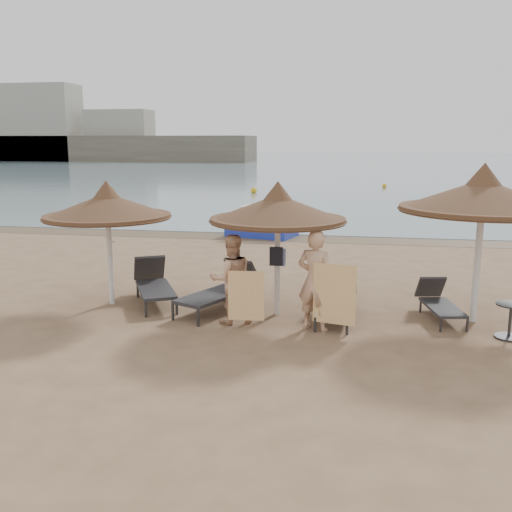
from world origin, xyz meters
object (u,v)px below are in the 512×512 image
Objects in this scene: person_left at (231,272)px; side_table at (510,322)px; lounger_near_right at (337,298)px; lounger_far_right at (439,301)px; palapa_right at (483,196)px; person_right at (316,272)px; palapa_left at (107,206)px; pedal_boat at (261,225)px; lounger_near_left at (223,289)px; palapa_center at (278,209)px; lounger_far_left at (154,283)px.

side_table is at bearing 154.67° from person_left.
lounger_far_right is at bearing 12.84° from lounger_near_right.
palapa_right reaches higher than person_right.
person_left is at bearing -15.90° from palapa_left.
person_right is at bearing -161.15° from palapa_right.
pedal_boat is at bearing 121.73° from side_table.
side_table is (7.67, -0.76, -1.76)m from palapa_left.
pedal_boat is at bearing -109.04° from person_left.
lounger_near_left is 1.13× the size of person_left.
person_right is at bearing -44.73° from palapa_center.
pedal_boat is (-4.98, 8.77, 0.08)m from lounger_far_right.
pedal_boat is at bearing 112.31° from lounger_near_right.
person_right reaches higher than side_table.
palapa_left is at bearing 174.80° from lounger_far_left.
palapa_right reaches higher than lounger_far_right.
person_right is at bearing -59.68° from pedal_boat.
lounger_far_right is 4.05m from person_left.
pedal_boat is (0.83, 8.67, 0.00)m from lounger_far_left.
palapa_left is 0.98× the size of palapa_center.
palapa_center is (3.51, -0.11, 0.03)m from palapa_left.
palapa_left is 1.56× the size of lounger_far_right.
person_left is 9.87m from pedal_boat.
lounger_far_left is (-2.71, 0.44, -1.69)m from palapa_center.
person_left is 1.57m from person_right.
palapa_center reaches higher than pedal_boat.
lounger_far_right is at bearing 169.22° from person_left.
lounger_far_right reaches higher than side_table.
lounger_far_left is 6.96m from side_table.
lounger_near_left reaches higher than lounger_far_left.
lounger_near_left is 8.99m from pedal_boat.
lounger_far_right is at bearing 27.37° from lounger_near_left.
lounger_far_right is 10.09m from pedal_boat.
pedal_boat reaches higher than lounger_near_left.
palapa_right reaches higher than palapa_center.
person_right reaches higher than lounger_near_left.
palapa_left is at bearing -177.16° from lounger_near_right.
palapa_center is 1.02× the size of pedal_boat.
lounger_far_left reaches higher than side_table.
pedal_boat is at bearing -57.65° from person_right.
palapa_left is 1.35× the size of lounger_near_right.
lounger_near_right is 0.90× the size of person_right.
palapa_right is 1.41× the size of person_right.
lounger_near_right is (-2.55, -0.17, -2.00)m from palapa_right.
palapa_center is at bearing -63.16° from pedal_boat.
palapa_right is 6.73m from lounger_far_left.
palapa_left is at bearing -41.42° from person_left.
side_table is (0.44, -0.86, -2.08)m from palapa_right.
palapa_center is 1.35× the size of person_left.
lounger_near_left is 2.25m from person_right.
palapa_left is 1.22× the size of person_right.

